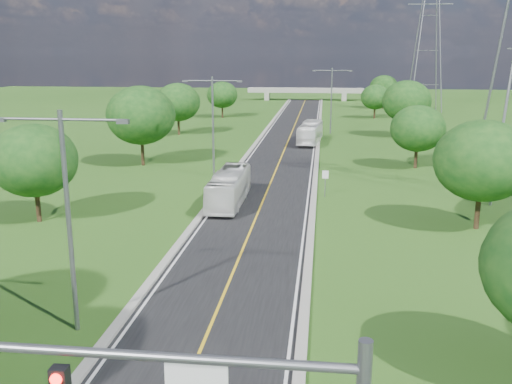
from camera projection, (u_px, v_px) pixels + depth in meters
ground at (283, 153)px, 71.64m from camera, size 260.00×260.00×0.00m
road at (287, 145)px, 77.42m from camera, size 8.00×150.00×0.06m
curb_left at (256, 144)px, 77.89m from camera, size 0.50×150.00×0.22m
curb_right at (318, 145)px, 76.92m from camera, size 0.50×150.00×0.22m
speed_limit_sign at (325, 179)px, 49.44m from camera, size 0.55×0.09×2.40m
overpass at (305, 91)px, 148.20m from camera, size 30.00×3.00×3.20m
streetlight_near_left at (67, 204)px, 24.63m from camera, size 5.90×0.25×10.00m
streetlight_mid_left at (213, 118)px, 56.44m from camera, size 5.90×0.25×10.00m
streetlight_far_right at (331, 95)px, 86.89m from camera, size 5.90×0.25×10.00m
power_tower_far at (428, 43)px, 118.34m from camera, size 9.00×6.40×28.00m
tree_lb at (34, 160)px, 41.51m from camera, size 6.30×6.30×7.33m
tree_lc at (141, 115)px, 62.38m from camera, size 7.56×7.56×8.79m
tree_ld at (178, 102)px, 85.90m from camera, size 6.72×6.72×7.82m
tree_le at (222, 95)px, 108.90m from camera, size 5.88×5.88×6.84m
tree_rb at (482, 161)px, 39.70m from camera, size 6.72×6.72×7.82m
tree_rc at (418, 128)px, 61.18m from camera, size 5.88×5.88×6.84m
tree_rd at (407, 101)px, 83.86m from camera, size 7.14×7.14×8.30m
tree_re at (375, 97)px, 107.59m from camera, size 5.46×5.46×6.35m
tree_rf at (384, 87)px, 126.32m from camera, size 6.30×6.30×7.33m
bus_outbound at (310, 133)px, 78.53m from camera, size 3.38×10.60×2.90m
bus_inbound at (229, 187)px, 47.08m from camera, size 2.33×9.95×2.77m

